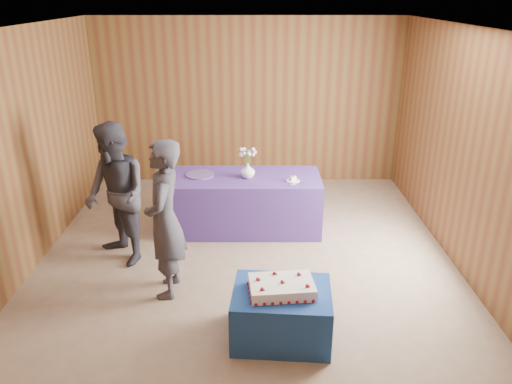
{
  "coord_description": "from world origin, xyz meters",
  "views": [
    {
      "loc": [
        0.1,
        -5.13,
        3.04
      ],
      "look_at": [
        0.12,
        0.1,
        0.93
      ],
      "focal_mm": 35.0,
      "sensor_mm": 36.0,
      "label": 1
    }
  ],
  "objects_px": {
    "cake_table": "(281,314)",
    "guest_right": "(116,195)",
    "serving_table": "(246,202)",
    "guest_left": "(165,220)",
    "sheet_cake": "(282,287)",
    "vase": "(248,171)"
  },
  "relations": [
    {
      "from": "cake_table",
      "to": "guest_right",
      "type": "height_order",
      "value": "guest_right"
    },
    {
      "from": "cake_table",
      "to": "guest_right",
      "type": "relative_size",
      "value": 0.53
    },
    {
      "from": "serving_table",
      "to": "guest_right",
      "type": "bearing_deg",
      "value": -148.74
    },
    {
      "from": "guest_left",
      "to": "guest_right",
      "type": "bearing_deg",
      "value": -135.99
    },
    {
      "from": "serving_table",
      "to": "sheet_cake",
      "type": "height_order",
      "value": "serving_table"
    },
    {
      "from": "cake_table",
      "to": "guest_right",
      "type": "distance_m",
      "value": 2.44
    },
    {
      "from": "cake_table",
      "to": "sheet_cake",
      "type": "height_order",
      "value": "sheet_cake"
    },
    {
      "from": "sheet_cake",
      "to": "vase",
      "type": "bearing_deg",
      "value": 92.43
    },
    {
      "from": "serving_table",
      "to": "guest_left",
      "type": "distance_m",
      "value": 1.83
    },
    {
      "from": "sheet_cake",
      "to": "serving_table",
      "type": "bearing_deg",
      "value": 93.07
    },
    {
      "from": "cake_table",
      "to": "guest_left",
      "type": "height_order",
      "value": "guest_left"
    },
    {
      "from": "guest_right",
      "to": "vase",
      "type": "bearing_deg",
      "value": 78.54
    },
    {
      "from": "serving_table",
      "to": "sheet_cake",
      "type": "bearing_deg",
      "value": -80.93
    },
    {
      "from": "serving_table",
      "to": "guest_right",
      "type": "height_order",
      "value": "guest_right"
    },
    {
      "from": "serving_table",
      "to": "vase",
      "type": "distance_m",
      "value": 0.48
    },
    {
      "from": "cake_table",
      "to": "vase",
      "type": "height_order",
      "value": "vase"
    },
    {
      "from": "guest_left",
      "to": "cake_table",
      "type": "bearing_deg",
      "value": 56.01
    },
    {
      "from": "cake_table",
      "to": "vase",
      "type": "bearing_deg",
      "value": 102.93
    },
    {
      "from": "vase",
      "to": "guest_right",
      "type": "relative_size",
      "value": 0.12
    },
    {
      "from": "cake_table",
      "to": "serving_table",
      "type": "xyz_separation_m",
      "value": [
        -0.37,
        2.35,
        0.12
      ]
    },
    {
      "from": "vase",
      "to": "cake_table",
      "type": "bearing_deg",
      "value": -81.78
    },
    {
      "from": "serving_table",
      "to": "guest_left",
      "type": "height_order",
      "value": "guest_left"
    }
  ]
}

